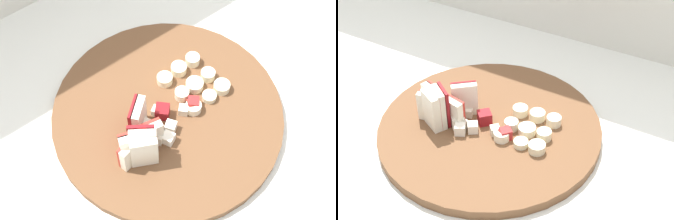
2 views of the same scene
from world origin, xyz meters
TOP-DOWN VIEW (x-y plane):
  - tiled_countertop at (0.00, -0.00)m, footprint 1.37×0.76m
  - tile_backsplash at (0.00, 0.40)m, footprint 2.40×0.04m
  - cutting_board at (-0.08, 0.03)m, footprint 0.37×0.37m
  - apple_wedge_fan at (-0.15, -0.00)m, footprint 0.08×0.09m
  - apple_dice_pile at (-0.09, 0.01)m, footprint 0.11×0.07m
  - banana_slice_rows at (-0.01, 0.04)m, footprint 0.09×0.10m

SIDE VIEW (x-z plane):
  - tiled_countertop at x=0.00m, z-range 0.00..0.91m
  - tile_backsplash at x=0.00m, z-range 0.00..1.47m
  - cutting_board at x=-0.08m, z-range 0.90..0.92m
  - banana_slice_rows at x=-0.01m, z-range 0.92..0.94m
  - apple_dice_pile at x=-0.09m, z-range 0.92..0.94m
  - apple_wedge_fan at x=-0.15m, z-range 0.92..0.98m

